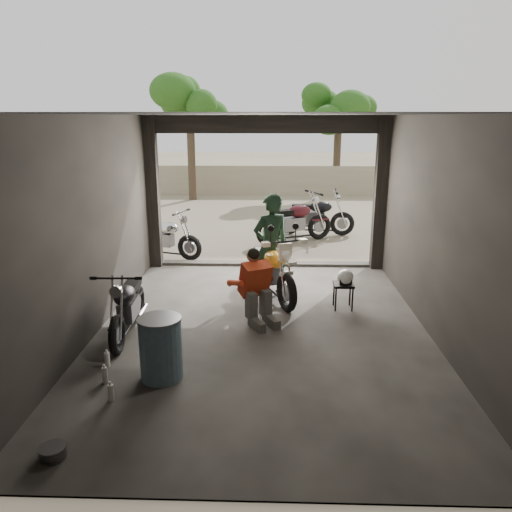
# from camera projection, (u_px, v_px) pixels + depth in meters

# --- Properties ---
(ground) EXTENTS (80.00, 80.00, 0.00)m
(ground) POSITION_uv_depth(u_px,v_px,m) (262.00, 332.00, 7.61)
(ground) COLOR #7A6D56
(ground) RESTS_ON ground
(garage) EXTENTS (7.00, 7.13, 3.20)m
(garage) POSITION_uv_depth(u_px,v_px,m) (263.00, 242.00, 7.79)
(garage) COLOR #2D2B28
(garage) RESTS_ON ground
(boundary_wall) EXTENTS (18.00, 0.30, 1.20)m
(boundary_wall) POSITION_uv_depth(u_px,v_px,m) (269.00, 180.00, 20.92)
(boundary_wall) COLOR gray
(boundary_wall) RESTS_ON ground
(tree_left) EXTENTS (2.20, 2.20, 5.60)m
(tree_left) POSITION_uv_depth(u_px,v_px,m) (189.00, 94.00, 18.66)
(tree_left) COLOR #382B1E
(tree_left) RESTS_ON ground
(tree_right) EXTENTS (2.20, 2.20, 5.00)m
(tree_right) POSITION_uv_depth(u_px,v_px,m) (339.00, 106.00, 20.04)
(tree_right) COLOR #382B1E
(tree_right) RESTS_ON ground
(main_bike) EXTENTS (1.38, 1.96, 1.21)m
(main_bike) POSITION_uv_depth(u_px,v_px,m) (272.00, 266.00, 8.86)
(main_bike) COLOR white
(main_bike) RESTS_ON ground
(left_bike) EXTENTS (0.70, 1.60, 1.07)m
(left_bike) POSITION_uv_depth(u_px,v_px,m) (127.00, 302.00, 7.36)
(left_bike) COLOR black
(left_bike) RESTS_ON ground
(outside_bike_a) EXTENTS (1.81, 1.19, 1.13)m
(outside_bike_a) POSITION_uv_depth(u_px,v_px,m) (164.00, 234.00, 11.46)
(outside_bike_a) COLOR black
(outside_bike_a) RESTS_ON ground
(outside_bike_b) EXTENTS (2.06, 1.56, 1.29)m
(outside_bike_b) POSITION_uv_depth(u_px,v_px,m) (295.00, 218.00, 12.87)
(outside_bike_b) COLOR #4C1219
(outside_bike_b) RESTS_ON ground
(outside_bike_c) EXTENTS (1.90, 0.90, 1.25)m
(outside_bike_c) POSITION_uv_depth(u_px,v_px,m) (316.00, 213.00, 13.67)
(outside_bike_c) COLOR black
(outside_bike_c) RESTS_ON ground
(rider) EXTENTS (0.81, 0.71, 1.88)m
(rider) POSITION_uv_depth(u_px,v_px,m) (271.00, 245.00, 8.96)
(rider) COLOR #183020
(rider) RESTS_ON ground
(mechanic) EXTENTS (0.90, 0.98, 1.16)m
(mechanic) POSITION_uv_depth(u_px,v_px,m) (259.00, 289.00, 7.74)
(mechanic) COLOR red
(mechanic) RESTS_ON ground
(stool) EXTENTS (0.33, 0.33, 0.46)m
(stool) POSITION_uv_depth(u_px,v_px,m) (343.00, 288.00, 8.40)
(stool) COLOR black
(stool) RESTS_ON ground
(helmet) EXTENTS (0.32, 0.33, 0.26)m
(helmet) POSITION_uv_depth(u_px,v_px,m) (345.00, 277.00, 8.29)
(helmet) COLOR white
(helmet) RESTS_ON stool
(oil_drum) EXTENTS (0.58, 0.58, 0.81)m
(oil_drum) POSITION_uv_depth(u_px,v_px,m) (161.00, 349.00, 6.14)
(oil_drum) COLOR #466576
(oil_drum) RESTS_ON ground
(sign_post) EXTENTS (0.75, 0.08, 2.25)m
(sign_post) POSITION_uv_depth(u_px,v_px,m) (430.00, 198.00, 10.59)
(sign_post) COLOR black
(sign_post) RESTS_ON ground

